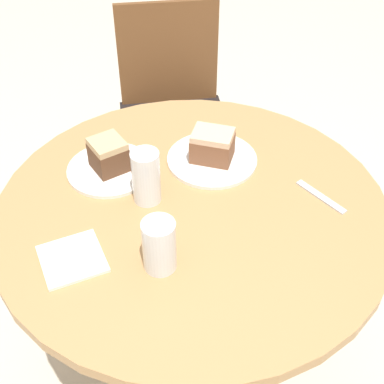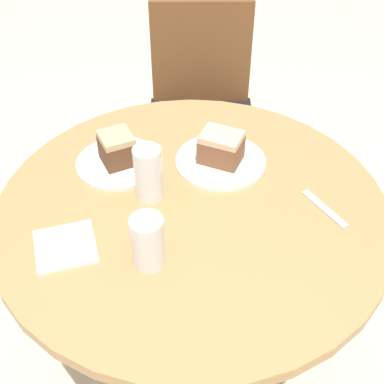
% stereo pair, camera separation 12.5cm
% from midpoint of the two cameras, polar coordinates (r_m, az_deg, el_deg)
% --- Properties ---
extents(ground_plane, '(8.00, 8.00, 0.00)m').
position_cam_midpoint_polar(ground_plane, '(1.86, 2.03, -18.29)').
color(ground_plane, beige).
extents(table, '(0.95, 0.95, 0.74)m').
position_cam_midpoint_polar(table, '(1.40, 2.58, -6.46)').
color(table, tan).
rests_on(table, ground_plane).
extents(chair, '(0.41, 0.44, 0.85)m').
position_cam_midpoint_polar(chair, '(2.11, 2.73, 8.05)').
color(chair, brown).
rests_on(chair, ground_plane).
extents(plate_near, '(0.22, 0.22, 0.01)m').
position_cam_midpoint_polar(plate_near, '(1.40, -5.30, 3.03)').
color(plate_near, white).
rests_on(plate_near, table).
extents(plate_far, '(0.24, 0.24, 0.01)m').
position_cam_midpoint_polar(plate_far, '(1.40, 5.62, 3.17)').
color(plate_far, white).
rests_on(plate_far, table).
extents(cake_slice_near, '(0.11, 0.11, 0.08)m').
position_cam_midpoint_polar(cake_slice_near, '(1.37, -5.42, 4.55)').
color(cake_slice_near, brown).
rests_on(cake_slice_near, plate_near).
extents(cake_slice_far, '(0.13, 0.12, 0.08)m').
position_cam_midpoint_polar(cake_slice_far, '(1.38, 5.74, 4.65)').
color(cake_slice_far, brown).
rests_on(cake_slice_far, plate_far).
extents(glass_lemonade, '(0.07, 0.07, 0.14)m').
position_cam_midpoint_polar(glass_lemonade, '(1.26, -1.87, 1.67)').
color(glass_lemonade, beige).
rests_on(glass_lemonade, table).
extents(glass_water, '(0.07, 0.07, 0.12)m').
position_cam_midpoint_polar(glass_water, '(1.11, -1.53, -5.68)').
color(glass_water, silver).
rests_on(glass_water, table).
extents(napkin_stack, '(0.16, 0.16, 0.01)m').
position_cam_midpoint_polar(napkin_stack, '(1.20, -10.46, -5.88)').
color(napkin_stack, white).
rests_on(napkin_stack, table).
extents(spoon, '(0.09, 0.13, 0.00)m').
position_cam_midpoint_polar(spoon, '(1.32, 16.60, -1.83)').
color(spoon, silver).
rests_on(spoon, table).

